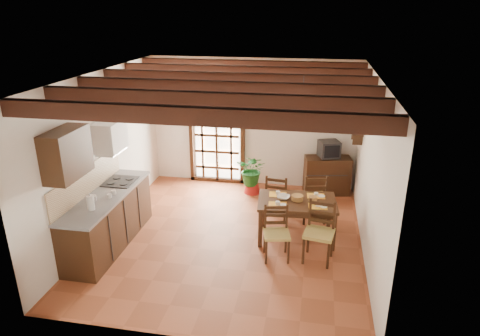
% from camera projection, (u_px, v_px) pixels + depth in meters
% --- Properties ---
extents(ground_plane, '(5.00, 5.00, 0.00)m').
position_uv_depth(ground_plane, '(230.00, 237.00, 7.52)').
color(ground_plane, brown).
extents(room_shell, '(4.52, 5.02, 2.81)m').
position_uv_depth(room_shell, '(229.00, 138.00, 6.87)').
color(room_shell, silver).
rests_on(room_shell, ground_plane).
extents(ceiling_beams, '(4.50, 4.34, 0.20)m').
position_uv_depth(ceiling_beams, '(229.00, 83.00, 6.56)').
color(ceiling_beams, black).
rests_on(ceiling_beams, room_shell).
extents(french_door, '(1.26, 0.11, 2.32)m').
position_uv_depth(french_door, '(217.00, 132.00, 9.48)').
color(french_door, white).
rests_on(french_door, ground_plane).
extents(kitchen_counter, '(0.64, 2.25, 1.38)m').
position_uv_depth(kitchen_counter, '(108.00, 219.00, 7.13)').
color(kitchen_counter, black).
rests_on(kitchen_counter, ground_plane).
extents(upper_cabinet, '(0.35, 0.80, 0.70)m').
position_uv_depth(upper_cabinet, '(67.00, 154.00, 6.02)').
color(upper_cabinet, black).
rests_on(upper_cabinet, room_shell).
extents(range_hood, '(0.38, 0.60, 0.54)m').
position_uv_depth(range_hood, '(110.00, 137.00, 7.20)').
color(range_hood, white).
rests_on(range_hood, room_shell).
extents(counter_items, '(0.50, 1.43, 0.25)m').
position_uv_depth(counter_items, '(108.00, 190.00, 7.04)').
color(counter_items, black).
rests_on(counter_items, kitchen_counter).
extents(dining_table, '(1.38, 0.96, 0.71)m').
position_uv_depth(dining_table, '(297.00, 205.00, 7.28)').
color(dining_table, '#361F11').
rests_on(dining_table, ground_plane).
extents(chair_near_left, '(0.48, 0.46, 0.88)m').
position_uv_depth(chair_near_left, '(276.00, 242.00, 6.80)').
color(chair_near_left, tan).
rests_on(chair_near_left, ground_plane).
extents(chair_near_right, '(0.51, 0.50, 0.97)m').
position_uv_depth(chair_near_right, '(318.00, 243.00, 6.74)').
color(chair_near_right, tan).
rests_on(chair_near_right, ground_plane).
extents(chair_far_left, '(0.47, 0.45, 0.91)m').
position_uv_depth(chair_far_left, '(277.00, 205.00, 8.05)').
color(chair_far_left, tan).
rests_on(chair_far_left, ground_plane).
extents(chair_far_right, '(0.53, 0.51, 0.96)m').
position_uv_depth(chair_far_right, '(313.00, 206.00, 7.99)').
color(chair_far_right, tan).
rests_on(chair_far_right, ground_plane).
extents(table_setting, '(0.96, 0.64, 0.09)m').
position_uv_depth(table_setting, '(297.00, 201.00, 7.25)').
color(table_setting, gold).
rests_on(table_setting, dining_table).
extents(table_bowl, '(0.24, 0.24, 0.05)m').
position_uv_depth(table_bowl, '(283.00, 197.00, 7.30)').
color(table_bowl, white).
rests_on(table_bowl, dining_table).
extents(sideboard, '(1.02, 0.60, 0.81)m').
position_uv_depth(sideboard, '(327.00, 175.00, 9.14)').
color(sideboard, black).
rests_on(sideboard, ground_plane).
extents(crt_tv, '(0.50, 0.49, 0.35)m').
position_uv_depth(crt_tv, '(329.00, 149.00, 8.92)').
color(crt_tv, black).
rests_on(crt_tv, sideboard).
extents(fuse_box, '(0.25, 0.03, 0.32)m').
position_uv_depth(fuse_box, '(324.00, 111.00, 8.92)').
color(fuse_box, white).
rests_on(fuse_box, room_shell).
extents(plant_pot, '(0.36, 0.36, 0.22)m').
position_uv_depth(plant_pot, '(252.00, 188.00, 9.25)').
color(plant_pot, maroon).
rests_on(plant_pot, ground_plane).
extents(potted_plant, '(1.83, 1.64, 1.81)m').
position_uv_depth(potted_plant, '(252.00, 168.00, 9.09)').
color(potted_plant, '#144C19').
rests_on(potted_plant, ground_plane).
extents(wall_shelf, '(0.20, 0.42, 0.20)m').
position_uv_depth(wall_shelf, '(357.00, 135.00, 8.09)').
color(wall_shelf, black).
rests_on(wall_shelf, room_shell).
extents(shelf_vase, '(0.15, 0.15, 0.15)m').
position_uv_depth(shelf_vase, '(358.00, 128.00, 8.04)').
color(shelf_vase, '#B2BFB2').
rests_on(shelf_vase, wall_shelf).
extents(shelf_flowers, '(0.14, 0.14, 0.36)m').
position_uv_depth(shelf_flowers, '(359.00, 117.00, 7.97)').
color(shelf_flowers, gold).
rests_on(shelf_flowers, shelf_vase).
extents(framed_picture, '(0.03, 0.32, 0.32)m').
position_uv_depth(framed_picture, '(365.00, 107.00, 7.89)').
color(framed_picture, brown).
rests_on(framed_picture, room_shell).
extents(pendant_lamp, '(0.36, 0.36, 0.84)m').
position_uv_depth(pendant_lamp, '(302.00, 121.00, 6.85)').
color(pendant_lamp, black).
rests_on(pendant_lamp, room_shell).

